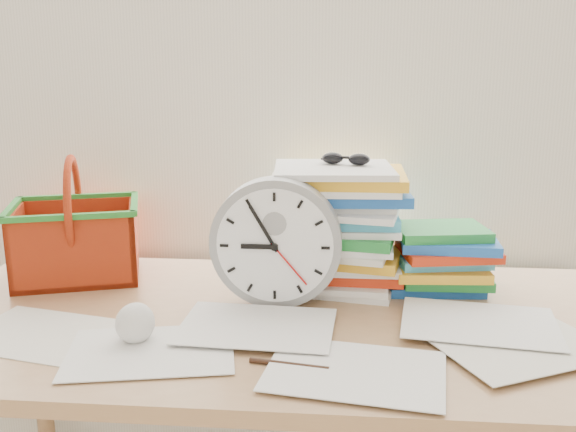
# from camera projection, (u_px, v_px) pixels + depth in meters

# --- Properties ---
(curtain) EXTENTS (2.40, 0.01, 2.50)m
(curtain) POSITION_uv_depth(u_px,v_px,m) (289.00, 35.00, 1.50)
(curtain) COLOR white
(curtain) RESTS_ON room_shell
(desk) EXTENTS (1.40, 0.70, 0.75)m
(desk) POSITION_uv_depth(u_px,v_px,m) (273.00, 351.00, 1.29)
(desk) COLOR #A7794E
(desk) RESTS_ON ground
(paper_stack) EXTENTS (0.32, 0.27, 0.27)m
(paper_stack) POSITION_uv_depth(u_px,v_px,m) (338.00, 226.00, 1.42)
(paper_stack) COLOR white
(paper_stack) RESTS_ON desk
(clock) EXTENTS (0.27, 0.05, 0.27)m
(clock) POSITION_uv_depth(u_px,v_px,m) (276.00, 242.00, 1.30)
(clock) COLOR gray
(clock) RESTS_ON desk
(sunglasses) EXTENTS (0.14, 0.12, 0.03)m
(sunglasses) POSITION_uv_depth(u_px,v_px,m) (346.00, 159.00, 1.40)
(sunglasses) COLOR black
(sunglasses) RESTS_ON paper_stack
(book_stack) EXTENTS (0.26, 0.21, 0.14)m
(book_stack) POSITION_uv_depth(u_px,v_px,m) (440.00, 259.00, 1.40)
(book_stack) COLOR white
(book_stack) RESTS_ON desk
(basket) EXTENTS (0.33, 0.29, 0.28)m
(basket) POSITION_uv_depth(u_px,v_px,m) (75.00, 219.00, 1.47)
(basket) COLOR #B83512
(basket) RESTS_ON desk
(crumpled_ball) EXTENTS (0.07, 0.07, 0.07)m
(crumpled_ball) POSITION_uv_depth(u_px,v_px,m) (135.00, 322.00, 1.15)
(crumpled_ball) COLOR white
(crumpled_ball) RESTS_ON desk
(pen) EXTENTS (0.14, 0.03, 0.01)m
(pen) POSITION_uv_depth(u_px,v_px,m) (289.00, 365.00, 1.06)
(pen) COLOR black
(pen) RESTS_ON desk
(scattered_papers) EXTENTS (1.26, 0.42, 0.02)m
(scattered_papers) POSITION_uv_depth(u_px,v_px,m) (273.00, 314.00, 1.27)
(scattered_papers) COLOR white
(scattered_papers) RESTS_ON desk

